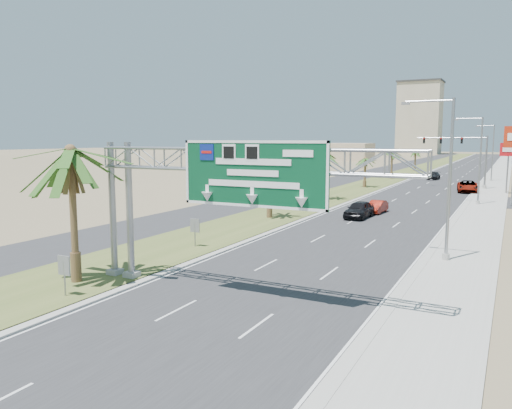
{
  "coord_description": "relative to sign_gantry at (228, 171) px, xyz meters",
  "views": [
    {
      "loc": [
        10.89,
        -10.32,
        7.57
      ],
      "look_at": [
        -0.8,
        12.35,
        4.2
      ],
      "focal_mm": 35.0,
      "sensor_mm": 36.0,
      "label": 1
    }
  ],
  "objects": [
    {
      "name": "median_signback_a",
      "position": [
        -6.74,
        -3.93,
        -4.61
      ],
      "size": [
        0.75,
        0.08,
        2.08
      ],
      "color": "gray",
      "rests_on": "ground"
    },
    {
      "name": "streetlight_far",
      "position": [
        8.36,
        78.07,
        -1.36
      ],
      "size": [
        3.27,
        0.44,
        10.0
      ],
      "color": "gray",
      "rests_on": "ground"
    },
    {
      "name": "road",
      "position": [
        1.06,
        100.07,
        -6.05
      ],
      "size": [
        12.0,
        300.0,
        0.02
      ],
      "primitive_type": "cube",
      "color": "#28282B",
      "rests_on": "ground"
    },
    {
      "name": "building_distant_left",
      "position": [
        -43.94,
        150.07,
        -3.06
      ],
      "size": [
        24.0,
        14.0,
        6.0
      ],
      "primitive_type": "cube",
      "color": "tan",
      "rests_on": "ground"
    },
    {
      "name": "streetlight_mid",
      "position": [
        8.36,
        42.07,
        -1.36
      ],
      "size": [
        3.27,
        0.44,
        10.0
      ],
      "color": "gray",
      "rests_on": "ground"
    },
    {
      "name": "sidewalk_right",
      "position": [
        9.56,
        100.07,
        -6.01
      ],
      "size": [
        4.0,
        300.0,
        0.1
      ],
      "primitive_type": "cube",
      "color": "#9E9B93",
      "rests_on": "ground"
    },
    {
      "name": "median_signback_b",
      "position": [
        -7.44,
        8.07,
        -4.61
      ],
      "size": [
        0.75,
        0.08,
        2.08
      ],
      "color": "gray",
      "rests_on": "ground"
    },
    {
      "name": "palm_row_b",
      "position": [
        -8.44,
        22.07,
        -1.16
      ],
      "size": [
        3.99,
        3.99,
        5.95
      ],
      "color": "brown",
      "rests_on": "ground"
    },
    {
      "name": "sign_gantry",
      "position": [
        0.0,
        0.0,
        0.0
      ],
      "size": [
        16.75,
        1.24,
        7.5
      ],
      "color": "gray",
      "rests_on": "ground"
    },
    {
      "name": "car_left_lane",
      "position": [
        -0.94,
        26.3,
        -5.24
      ],
      "size": [
        2.1,
        4.87,
        1.64
      ],
      "primitive_type": "imported",
      "rotation": [
        0.0,
        0.0,
        -0.04
      ],
      "color": "black",
      "rests_on": "ground"
    },
    {
      "name": "opposing_road",
      "position": [
        -15.94,
        100.07,
        -6.05
      ],
      "size": [
        8.0,
        300.0,
        0.02
      ],
      "primitive_type": "cube",
      "color": "#28282B",
      "rests_on": "ground"
    },
    {
      "name": "tower_distant",
      "position": [
        -30.94,
        240.07,
        11.44
      ],
      "size": [
        20.0,
        16.0,
        35.0
      ],
      "primitive_type": "cube",
      "color": "tan",
      "rests_on": "ground"
    },
    {
      "name": "pole_sign_red_far",
      "position": [
        11.28,
        56.34,
        -0.43
      ],
      "size": [
        2.21,
        0.45,
        7.2
      ],
      "color": "gray",
      "rests_on": "ground"
    },
    {
      "name": "car_mid_lane",
      "position": [
        -0.23,
        30.4,
        -5.42
      ],
      "size": [
        1.56,
        3.93,
        1.27
      ],
      "primitive_type": "imported",
      "rotation": [
        0.0,
        0.0,
        -0.06
      ],
      "color": "maroon",
      "rests_on": "ground"
    },
    {
      "name": "car_right_lane",
      "position": [
        6.39,
        56.03,
        -5.23
      ],
      "size": [
        3.39,
        6.2,
        1.65
      ],
      "primitive_type": "imported",
      "rotation": [
        0.0,
        0.0,
        0.12
      ],
      "color": "gray",
      "rests_on": "ground"
    },
    {
      "name": "signal_mast",
      "position": [
        6.23,
        62.05,
        -1.21
      ],
      "size": [
        10.28,
        0.71,
        8.0
      ],
      "color": "gray",
      "rests_on": "ground"
    },
    {
      "name": "palm_row_e",
      "position": [
        -8.44,
        75.07,
        -0.97
      ],
      "size": [
        3.99,
        3.99,
        6.15
      ],
      "color": "brown",
      "rests_on": "ground"
    },
    {
      "name": "streetlight_near",
      "position": [
        8.36,
        12.07,
        -1.36
      ],
      "size": [
        3.27,
        0.44,
        10.0
      ],
      "color": "gray",
      "rests_on": "ground"
    },
    {
      "name": "palm_near",
      "position": [
        -8.14,
        -1.93,
        0.87
      ],
      "size": [
        5.7,
        5.7,
        8.35
      ],
      "color": "brown",
      "rests_on": "ground"
    },
    {
      "name": "palm_row_c",
      "position": [
        -8.44,
        38.07,
        -0.39
      ],
      "size": [
        3.99,
        3.99,
        6.75
      ],
      "color": "brown",
      "rests_on": "ground"
    },
    {
      "name": "median_grass",
      "position": [
        -8.94,
        100.07,
        -6.0
      ],
      "size": [
        7.0,
        300.0,
        0.12
      ],
      "primitive_type": "cube",
      "color": "#4B5826",
      "rests_on": "ground"
    },
    {
      "name": "car_far",
      "position": [
        -1.19,
        77.22,
        -5.37
      ],
      "size": [
        2.24,
        4.86,
        1.38
      ],
      "primitive_type": "imported",
      "rotation": [
        0.0,
        0.0,
        -0.07
      ],
      "color": "black",
      "rests_on": "ground"
    },
    {
      "name": "palm_row_f",
      "position": [
        -8.44,
        100.07,
        -1.35
      ],
      "size": [
        3.99,
        3.99,
        5.75
      ],
      "color": "brown",
      "rests_on": "ground"
    },
    {
      "name": "ground",
      "position": [
        1.06,
        -9.93,
        -6.06
      ],
      "size": [
        600.0,
        600.0,
        0.0
      ],
      "primitive_type": "plane",
      "color": "#8C7A59",
      "rests_on": "ground"
    },
    {
      "name": "palm_row_d",
      "position": [
        -8.44,
        56.07,
        -1.64
      ],
      "size": [
        3.99,
        3.99,
        5.45
      ],
      "color": "brown",
      "rests_on": "ground"
    }
  ]
}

